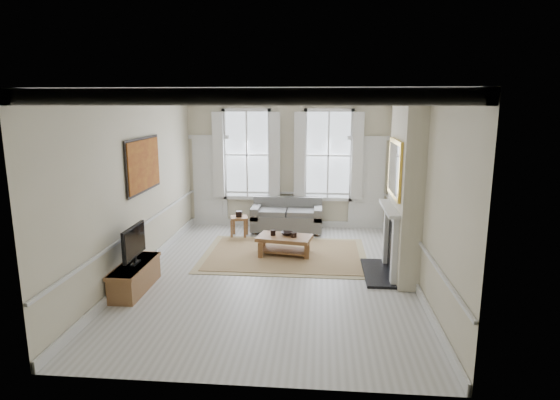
# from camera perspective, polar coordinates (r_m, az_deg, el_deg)

# --- Properties ---
(floor) EXTENTS (7.20, 7.20, 0.00)m
(floor) POSITION_cam_1_polar(r_m,az_deg,el_deg) (9.08, -0.79, -9.06)
(floor) COLOR #B7B5AD
(floor) RESTS_ON ground
(ceiling) EXTENTS (7.20, 7.20, 0.00)m
(ceiling) POSITION_cam_1_polar(r_m,az_deg,el_deg) (8.48, -0.85, 12.92)
(ceiling) COLOR white
(ceiling) RESTS_ON back_wall
(back_wall) EXTENTS (5.20, 0.00, 5.20)m
(back_wall) POSITION_cam_1_polar(r_m,az_deg,el_deg) (12.17, 0.91, 4.59)
(back_wall) COLOR beige
(back_wall) RESTS_ON floor
(left_wall) EXTENTS (0.00, 7.20, 7.20)m
(left_wall) POSITION_cam_1_polar(r_m,az_deg,el_deg) (9.25, -17.06, 1.73)
(left_wall) COLOR beige
(left_wall) RESTS_ON floor
(right_wall) EXTENTS (0.00, 7.20, 7.20)m
(right_wall) POSITION_cam_1_polar(r_m,az_deg,el_deg) (8.75, 16.38, 1.21)
(right_wall) COLOR beige
(right_wall) RESTS_ON floor
(window_left) EXTENTS (1.26, 0.20, 2.20)m
(window_left) POSITION_cam_1_polar(r_m,az_deg,el_deg) (12.21, -4.04, 5.54)
(window_left) COLOR #B2BCC6
(window_left) RESTS_ON back_wall
(window_right) EXTENTS (1.26, 0.20, 2.20)m
(window_right) POSITION_cam_1_polar(r_m,az_deg,el_deg) (12.06, 5.90, 5.42)
(window_right) COLOR #B2BCC6
(window_right) RESTS_ON back_wall
(door_left) EXTENTS (0.90, 0.08, 2.30)m
(door_left) POSITION_cam_1_polar(r_m,az_deg,el_deg) (12.52, -8.51, 2.13)
(door_left) COLOR silver
(door_left) RESTS_ON floor
(door_right) EXTENTS (0.90, 0.08, 2.30)m
(door_right) POSITION_cam_1_polar(r_m,az_deg,el_deg) (12.24, 10.51, 1.83)
(door_right) COLOR silver
(door_right) RESTS_ON floor
(painting) EXTENTS (0.05, 1.66, 1.06)m
(painting) POSITION_cam_1_polar(r_m,az_deg,el_deg) (9.46, -16.29, 4.14)
(painting) COLOR #AD681D
(painting) RESTS_ON left_wall
(chimney_breast) EXTENTS (0.35, 1.70, 3.38)m
(chimney_breast) POSITION_cam_1_polar(r_m,az_deg,el_deg) (8.91, 15.03, 1.48)
(chimney_breast) COLOR beige
(chimney_breast) RESTS_ON floor
(hearth) EXTENTS (0.55, 1.50, 0.05)m
(hearth) POSITION_cam_1_polar(r_m,az_deg,el_deg) (9.29, 11.86, -8.68)
(hearth) COLOR black
(hearth) RESTS_ON floor
(fireplace) EXTENTS (0.21, 1.45, 1.33)m
(fireplace) POSITION_cam_1_polar(r_m,az_deg,el_deg) (9.09, 13.30, -4.50)
(fireplace) COLOR silver
(fireplace) RESTS_ON floor
(mirror) EXTENTS (0.06, 1.26, 1.06)m
(mirror) POSITION_cam_1_polar(r_m,az_deg,el_deg) (8.82, 13.77, 3.74)
(mirror) COLOR gold
(mirror) RESTS_ON chimney_breast
(sofa) EXTENTS (1.77, 0.86, 0.84)m
(sofa) POSITION_cam_1_polar(r_m,az_deg,el_deg) (11.93, 0.87, -2.14)
(sofa) COLOR #565654
(sofa) RESTS_ON floor
(side_table) EXTENTS (0.48, 0.48, 0.49)m
(side_table) POSITION_cam_1_polar(r_m,az_deg,el_deg) (11.49, -4.99, -2.56)
(side_table) COLOR brown
(side_table) RESTS_ON floor
(rug) EXTENTS (3.50, 2.60, 0.02)m
(rug) POSITION_cam_1_polar(r_m,az_deg,el_deg) (10.16, 0.54, -6.67)
(rug) COLOR #A57E55
(rug) RESTS_ON floor
(coffee_table) EXTENTS (1.23, 0.85, 0.43)m
(coffee_table) POSITION_cam_1_polar(r_m,az_deg,el_deg) (10.06, 0.55, -4.87)
(coffee_table) COLOR brown
(coffee_table) RESTS_ON rug
(ceramic_pot_a) EXTENTS (0.11, 0.11, 0.11)m
(ceramic_pot_a) POSITION_cam_1_polar(r_m,az_deg,el_deg) (10.09, -0.85, -4.00)
(ceramic_pot_a) COLOR black
(ceramic_pot_a) RESTS_ON coffee_table
(ceramic_pot_b) EXTENTS (0.14, 0.14, 0.10)m
(ceramic_pot_b) POSITION_cam_1_polar(r_m,az_deg,el_deg) (9.96, 1.68, -4.26)
(ceramic_pot_b) COLOR black
(ceramic_pot_b) RESTS_ON coffee_table
(bowl) EXTENTS (0.30, 0.30, 0.07)m
(bowl) POSITION_cam_1_polar(r_m,az_deg,el_deg) (10.12, 0.88, -4.10)
(bowl) COLOR black
(bowl) RESTS_ON coffee_table
(tv_stand) EXTENTS (0.44, 1.36, 0.48)m
(tv_stand) POSITION_cam_1_polar(r_m,az_deg,el_deg) (8.67, -17.25, -8.96)
(tv_stand) COLOR brown
(tv_stand) RESTS_ON floor
(tv) EXTENTS (0.08, 0.90, 0.68)m
(tv) POSITION_cam_1_polar(r_m,az_deg,el_deg) (8.46, -17.37, -4.93)
(tv) COLOR black
(tv) RESTS_ON tv_stand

